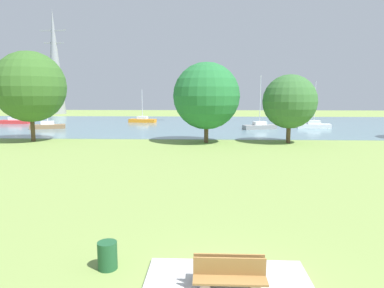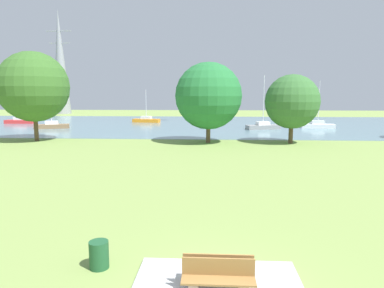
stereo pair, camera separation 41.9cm
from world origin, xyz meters
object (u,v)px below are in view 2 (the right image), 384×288
(sailboat_brown, at_px, (52,125))
(tree_west_near, at_px, (292,102))
(bench_facing_water, at_px, (218,270))
(tree_mid_shore, at_px, (33,87))
(litter_bin, at_px, (99,255))
(sailboat_white, at_px, (318,125))
(tree_east_far, at_px, (208,96))
(electricity_pylon, at_px, (60,62))
(bench_facing_inland, at_px, (218,281))
(sailboat_red, at_px, (20,121))
(sailboat_orange, at_px, (146,120))
(sailboat_gray, at_px, (263,126))

(sailboat_brown, relative_size, tree_west_near, 1.00)
(bench_facing_water, relative_size, tree_mid_shore, 0.19)
(litter_bin, distance_m, tree_mid_shore, 31.47)
(sailboat_brown, height_order, tree_west_near, tree_west_near)
(sailboat_white, relative_size, tree_east_far, 0.84)
(sailboat_white, relative_size, tree_west_near, 0.99)
(litter_bin, relative_size, electricity_pylon, 0.03)
(bench_facing_water, xyz_separation_m, tree_west_near, (7.86, 27.39, 3.77))
(bench_facing_inland, height_order, electricity_pylon, electricity_pylon)
(tree_east_far, xyz_separation_m, tree_west_near, (8.45, 0.10, -0.57))
(litter_bin, relative_size, tree_mid_shore, 0.08)
(tree_east_far, distance_m, tree_west_near, 8.47)
(sailboat_red, xyz_separation_m, sailboat_white, (48.71, -5.55, 0.01))
(litter_bin, height_order, tree_mid_shore, tree_mid_shore)
(tree_east_far, bearing_deg, bench_facing_water, -88.76)
(sailboat_white, relative_size, tree_mid_shore, 0.73)
(bench_facing_inland, xyz_separation_m, sailboat_red, (-33.28, 49.90, -0.01))
(tree_east_far, height_order, tree_west_near, tree_east_far)
(bench_facing_inland, xyz_separation_m, tree_west_near, (7.86, 27.92, 3.77))
(sailboat_orange, xyz_separation_m, sailboat_white, (27.39, -9.07, 0.01))
(litter_bin, relative_size, sailboat_white, 0.12)
(sailboat_orange, bearing_deg, tree_mid_shore, -105.70)
(sailboat_gray, bearing_deg, sailboat_orange, 149.28)
(bench_facing_inland, relative_size, tree_mid_shore, 0.19)
(sailboat_brown, distance_m, sailboat_white, 39.23)
(sailboat_orange, distance_m, tree_mid_shore, 26.80)
(litter_bin, relative_size, sailboat_brown, 0.11)
(bench_facing_water, distance_m, tree_west_near, 28.74)
(sailboat_red, distance_m, tree_west_near, 46.79)
(sailboat_red, relative_size, sailboat_brown, 0.91)
(sailboat_brown, height_order, tree_mid_shore, tree_mid_shore)
(bench_facing_water, bearing_deg, sailboat_red, 123.99)
(sailboat_white, bearing_deg, tree_west_near, -114.74)
(bench_facing_inland, distance_m, tree_east_far, 28.17)
(tree_mid_shore, bearing_deg, bench_facing_water, -55.36)
(bench_facing_water, xyz_separation_m, sailboat_orange, (-11.96, 52.89, -0.02))
(sailboat_brown, xyz_separation_m, tree_mid_shore, (4.63, -13.43, 5.29))
(sailboat_white, bearing_deg, sailboat_orange, 161.67)
(bench_facing_water, height_order, sailboat_red, sailboat_red)
(sailboat_gray, bearing_deg, sailboat_brown, -178.96)
(bench_facing_inland, relative_size, sailboat_orange, 0.31)
(sailboat_brown, bearing_deg, electricity_pylon, 111.56)
(sailboat_orange, xyz_separation_m, electricity_pylon, (-27.08, 26.95, 12.57))
(bench_facing_inland, xyz_separation_m, sailboat_white, (15.43, 44.35, -0.01))
(bench_facing_water, distance_m, electricity_pylon, 89.75)
(sailboat_white, xyz_separation_m, tree_mid_shore, (-34.50, -16.22, 5.29))
(sailboat_brown, distance_m, tree_west_near, 34.58)
(sailboat_orange, bearing_deg, litter_bin, -80.67)
(sailboat_brown, bearing_deg, tree_east_far, -30.73)
(bench_facing_water, height_order, electricity_pylon, electricity_pylon)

